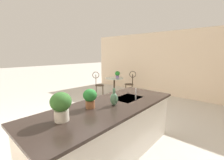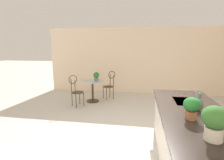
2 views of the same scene
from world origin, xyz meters
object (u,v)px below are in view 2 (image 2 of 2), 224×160
object	(u,v)px
chair_by_island	(76,89)
potted_plant_counter_near	(192,107)
chair_near_window	(110,84)
vase_on_counter	(199,104)
potted_plant_counter_far	(215,121)
potted_plant_on_table	(96,76)
bistro_table	(93,89)

from	to	relation	value
chair_by_island	potted_plant_counter_near	bearing A→B (deg)	44.88
chair_near_window	vase_on_counter	distance (m)	4.06
potted_plant_counter_near	potted_plant_counter_far	bearing A→B (deg)	8.75
chair_near_window	potted_plant_on_table	bearing A→B (deg)	-44.88
bistro_table	chair_by_island	xyz separation A→B (m)	(0.60, -0.38, 0.13)
bistro_table	chair_near_window	bearing A→B (deg)	131.65
potted_plant_counter_far	bistro_table	bearing A→B (deg)	-147.93
chair_by_island	potted_plant_on_table	xyz separation A→B (m)	(-0.67, 0.51, 0.34)
chair_near_window	potted_plant_on_table	xyz separation A→B (m)	(0.40, -0.40, 0.34)
potted_plant_on_table	chair_near_window	bearing A→B (deg)	135.12
bistro_table	chair_near_window	size ratio (longest dim) A/B	0.77
chair_near_window	chair_by_island	bearing A→B (deg)	-40.30
chair_near_window	potted_plant_on_table	distance (m)	0.66
chair_by_island	potted_plant_counter_near	xyz separation A→B (m)	(2.76, 2.75, 0.52)
chair_by_island	vase_on_counter	size ratio (longest dim) A/B	3.62
potted_plant_on_table	potted_plant_counter_near	distance (m)	4.10
potted_plant_counter_far	potted_plant_on_table	bearing A→B (deg)	-149.67
potted_plant_counter_near	vase_on_counter	xyz separation A→B (m)	(-0.35, 0.20, -0.07)
chair_by_island	potted_plant_counter_near	size ratio (longest dim) A/B	3.36
bistro_table	chair_near_window	xyz separation A→B (m)	(-0.47, 0.52, 0.13)
chair_by_island	vase_on_counter	world-z (taller)	vase_on_counter
potted_plant_counter_near	chair_near_window	bearing A→B (deg)	-154.31
potted_plant_on_table	vase_on_counter	size ratio (longest dim) A/B	1.05
chair_near_window	bistro_table	bearing A→B (deg)	-48.35
bistro_table	vase_on_counter	bearing A→B (deg)	40.47
bistro_table	chair_by_island	distance (m)	0.72
chair_by_island	potted_plant_counter_far	distance (m)	4.39
potted_plant_counter_near	potted_plant_counter_far	distance (m)	0.56
potted_plant_counter_near	potted_plant_counter_far	size ratio (longest dim) A/B	0.82
bistro_table	chair_by_island	world-z (taller)	chair_by_island
potted_plant_counter_far	vase_on_counter	bearing A→B (deg)	172.52
potted_plant_on_table	potted_plant_counter_far	xyz separation A→B (m)	(3.97, 2.33, 0.22)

